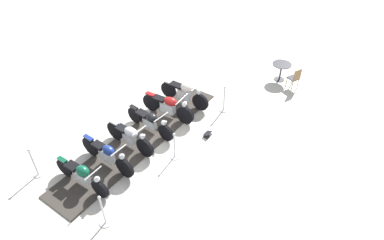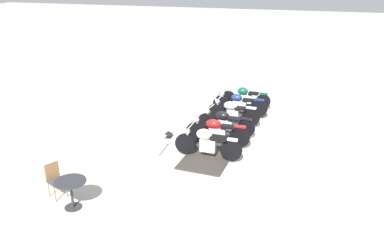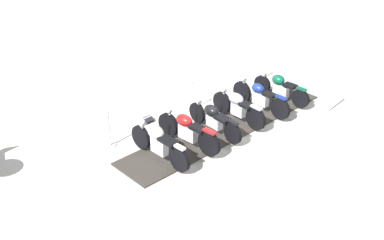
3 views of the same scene
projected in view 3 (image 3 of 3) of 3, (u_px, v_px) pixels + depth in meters
name	position (u px, v px, depth m)	size (l,w,h in m)	color
ground_plane	(226.00, 127.00, 14.90)	(80.00, 80.00, 0.00)	beige
display_platform	(226.00, 127.00, 14.89)	(7.40, 1.46, 0.04)	#38332D
motorcycle_forest	(280.00, 87.00, 16.23)	(2.16, 0.64, 0.92)	black
motorcycle_navy	(260.00, 96.00, 15.60)	(2.30, 0.62, 1.03)	black
motorcycle_chrome	(238.00, 106.00, 14.97)	(2.12, 0.61, 1.02)	black
motorcycle_black	(214.00, 118.00, 14.37)	(2.20, 0.70, 0.95)	black
motorcycle_maroon	(187.00, 130.00, 13.73)	(2.27, 0.80, 1.05)	black
motorcycle_cream	(158.00, 142.00, 13.09)	(2.25, 0.68, 1.02)	black
stanchion_right_rear	(110.00, 135.00, 13.81)	(0.33, 0.33, 1.12)	silver
stanchion_right_front	(256.00, 73.00, 17.58)	(0.35, 0.35, 1.15)	silver
stanchion_left_front	(330.00, 100.00, 15.61)	(0.30, 0.30, 1.14)	silver
stanchion_right_mid	(192.00, 101.00, 15.72)	(0.34, 0.34, 1.04)	silver
info_placard	(149.00, 121.00, 15.14)	(0.24, 0.35, 0.18)	#333338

